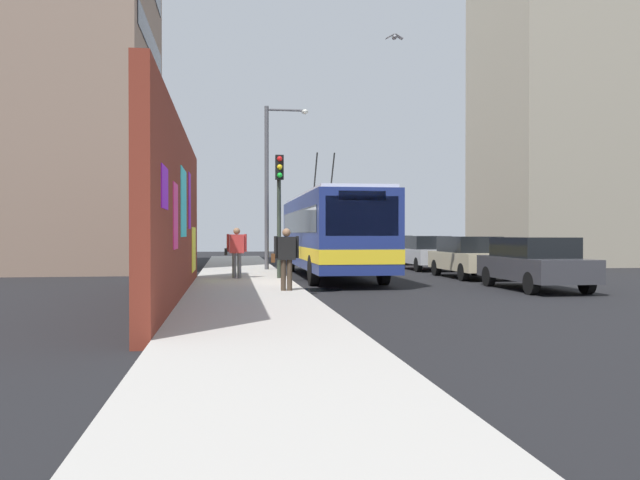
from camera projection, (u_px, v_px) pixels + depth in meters
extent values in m
plane|color=black|center=(294.00, 286.00, 20.63)|extent=(80.00, 80.00, 0.00)
cube|color=#ADA8A0|center=(244.00, 285.00, 20.40)|extent=(48.00, 3.20, 0.15)
cube|color=maroon|center=(177.00, 214.00, 16.14)|extent=(13.93, 0.30, 4.36)
cube|color=#8C19D8|center=(165.00, 187.00, 11.28)|extent=(1.12, 0.02, 0.75)
cube|color=#8C19D8|center=(190.00, 201.00, 18.53)|extent=(0.85, 0.02, 1.61)
cube|color=#33D8E5|center=(184.00, 203.00, 16.07)|extent=(1.90, 0.02, 1.70)
cube|color=yellow|center=(194.00, 249.00, 20.78)|extent=(2.06, 0.02, 1.42)
cube|color=#F2338C|center=(176.00, 216.00, 13.59)|extent=(1.11, 0.02, 1.39)
cube|color=gray|center=(75.00, 73.00, 30.15)|extent=(10.64, 6.92, 18.43)
cube|color=black|center=(151.00, 177.00, 30.69)|extent=(9.04, 0.04, 1.10)
cube|color=black|center=(151.00, 110.00, 30.66)|extent=(9.04, 0.04, 1.10)
cube|color=black|center=(151.00, 42.00, 30.63)|extent=(9.04, 0.04, 1.10)
cube|color=#9E937F|center=(577.00, 100.00, 35.55)|extent=(8.33, 9.68, 18.15)
cube|color=navy|center=(330.00, 232.00, 24.78)|extent=(11.98, 2.56, 2.61)
cube|color=silver|center=(330.00, 197.00, 24.77)|extent=(11.51, 2.36, 0.12)
cube|color=yellow|center=(330.00, 251.00, 24.79)|extent=(12.00, 2.58, 0.44)
cube|color=black|center=(362.00, 216.00, 18.87)|extent=(0.04, 2.18, 1.17)
cube|color=black|center=(330.00, 222.00, 24.78)|extent=(11.03, 2.59, 0.83)
cube|color=orange|center=(362.00, 196.00, 18.87)|extent=(0.06, 1.41, 0.28)
cylinder|color=black|center=(332.00, 179.00, 26.59)|extent=(1.43, 0.06, 2.00)
cylinder|color=black|center=(315.00, 179.00, 26.49)|extent=(1.43, 0.06, 2.00)
cylinder|color=black|center=(383.00, 270.00, 21.16)|extent=(1.00, 0.28, 1.00)
cylinder|color=black|center=(313.00, 270.00, 20.84)|extent=(1.00, 0.28, 1.00)
cylinder|color=black|center=(342.00, 260.00, 28.76)|extent=(1.00, 0.28, 1.00)
cylinder|color=black|center=(291.00, 260.00, 28.43)|extent=(1.00, 0.28, 1.00)
cube|color=#38383D|center=(535.00, 268.00, 19.29)|extent=(4.44, 1.85, 0.66)
cube|color=black|center=(533.00, 247.00, 19.37)|extent=(2.66, 1.66, 0.60)
cylinder|color=black|center=(587.00, 283.00, 17.96)|extent=(0.64, 0.22, 0.64)
cylinder|color=black|center=(531.00, 283.00, 17.73)|extent=(0.64, 0.22, 0.64)
cylinder|color=black|center=(537.00, 276.00, 20.86)|extent=(0.64, 0.22, 0.64)
cylinder|color=black|center=(489.00, 276.00, 20.62)|extent=(0.64, 0.22, 0.64)
cube|color=#C6B793|center=(470.00, 261.00, 24.48)|extent=(4.53, 1.82, 0.66)
cube|color=black|center=(469.00, 244.00, 24.57)|extent=(2.72, 1.64, 0.60)
cylinder|color=black|center=(507.00, 272.00, 23.12)|extent=(0.64, 0.22, 0.64)
cylinder|color=black|center=(463.00, 272.00, 22.89)|extent=(0.64, 0.22, 0.64)
cylinder|color=black|center=(475.00, 267.00, 26.08)|extent=(0.64, 0.22, 0.64)
cylinder|color=black|center=(436.00, 268.00, 25.85)|extent=(0.64, 0.22, 0.64)
cube|color=#B7B7BC|center=(427.00, 256.00, 29.78)|extent=(4.12, 1.83, 0.66)
cube|color=black|center=(426.00, 242.00, 29.85)|extent=(2.47, 1.65, 0.60)
cylinder|color=black|center=(454.00, 264.00, 28.55)|extent=(0.64, 0.22, 0.64)
cylinder|color=black|center=(418.00, 265.00, 28.32)|extent=(0.64, 0.22, 0.64)
cylinder|color=black|center=(434.00, 262.00, 31.24)|extent=(0.64, 0.22, 0.64)
cylinder|color=black|center=(402.00, 262.00, 31.01)|extent=(0.64, 0.22, 0.64)
cube|color=#B21E19|center=(392.00, 252.00, 36.10)|extent=(4.49, 1.83, 0.66)
cube|color=black|center=(391.00, 241.00, 36.18)|extent=(2.70, 1.65, 0.60)
cylinder|color=black|center=(413.00, 259.00, 34.75)|extent=(0.64, 0.22, 0.64)
cylinder|color=black|center=(384.00, 259.00, 34.52)|extent=(0.64, 0.22, 0.64)
cylinder|color=black|center=(399.00, 257.00, 37.68)|extent=(0.64, 0.22, 0.64)
cylinder|color=black|center=(372.00, 257.00, 37.45)|extent=(0.64, 0.22, 0.64)
cylinder|color=#3F3326|center=(290.00, 275.00, 17.41)|extent=(0.14, 0.14, 0.83)
cylinder|color=#3F3326|center=(283.00, 275.00, 17.38)|extent=(0.14, 0.14, 0.83)
cube|color=black|center=(286.00, 248.00, 17.39)|extent=(0.22, 0.49, 0.62)
cylinder|color=black|center=(297.00, 247.00, 17.43)|extent=(0.09, 0.09, 0.59)
cylinder|color=black|center=(276.00, 247.00, 17.34)|extent=(0.09, 0.09, 0.59)
sphere|color=#936B4C|center=(286.00, 233.00, 17.38)|extent=(0.23, 0.23, 0.23)
cube|color=#593319|center=(273.00, 258.00, 17.34)|extent=(0.14, 0.10, 0.24)
cylinder|color=#595960|center=(239.00, 266.00, 22.31)|extent=(0.14, 0.14, 0.86)
cylinder|color=#595960|center=(234.00, 266.00, 22.28)|extent=(0.14, 0.14, 0.86)
cube|color=#BF3333|center=(237.00, 244.00, 22.29)|extent=(0.22, 0.50, 0.65)
cylinder|color=#BF3333|center=(245.00, 243.00, 22.33)|extent=(0.09, 0.09, 0.61)
cylinder|color=#BF3333|center=(228.00, 243.00, 22.24)|extent=(0.09, 0.09, 0.61)
sphere|color=#936B4C|center=(237.00, 231.00, 22.28)|extent=(0.23, 0.23, 0.23)
cube|color=black|center=(226.00, 252.00, 22.24)|extent=(0.14, 0.10, 0.24)
cylinder|color=#2D382D|center=(279.00, 217.00, 22.26)|extent=(0.14, 0.14, 4.26)
cube|color=black|center=(279.00, 167.00, 22.02)|extent=(0.20, 0.28, 0.84)
sphere|color=red|center=(280.00, 159.00, 21.91)|extent=(0.18, 0.18, 0.18)
sphere|color=yellow|center=(280.00, 167.00, 21.91)|extent=(0.18, 0.18, 0.18)
sphere|color=green|center=(280.00, 175.00, 21.92)|extent=(0.18, 0.18, 0.18)
cylinder|color=#4C4C51|center=(267.00, 188.00, 27.68)|extent=(0.18, 0.18, 7.02)
cylinder|color=#4C4C51|center=(286.00, 110.00, 27.76)|extent=(0.10, 1.66, 0.10)
ellipsoid|color=silver|center=(305.00, 112.00, 27.88)|extent=(0.44, 0.28, 0.20)
ellipsoid|color=gray|center=(394.00, 37.00, 19.83)|extent=(0.32, 0.14, 0.12)
cube|color=gray|center=(399.00, 37.00, 19.85)|extent=(0.20, 0.25, 0.16)
cube|color=gray|center=(390.00, 36.00, 19.81)|extent=(0.20, 0.25, 0.16)
cylinder|color=black|center=(319.00, 290.00, 19.28)|extent=(1.42, 1.42, 0.00)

